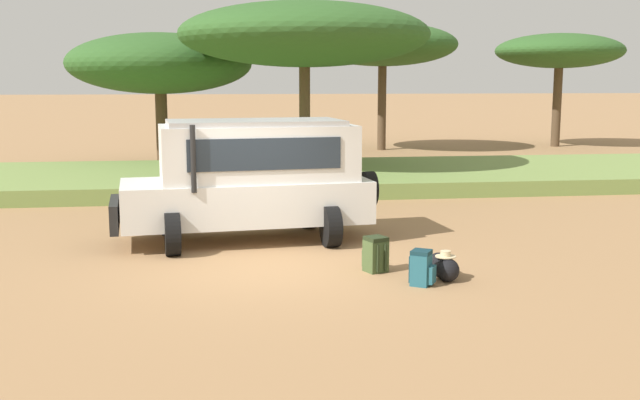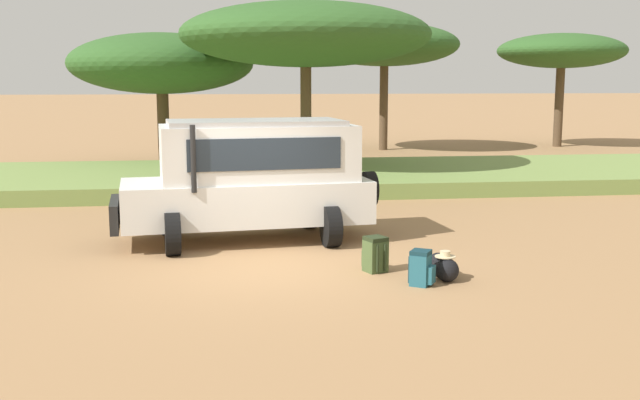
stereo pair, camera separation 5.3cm
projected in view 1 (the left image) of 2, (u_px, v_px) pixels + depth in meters
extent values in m
plane|color=#9E754C|center=(266.00, 268.00, 12.95)|extent=(320.00, 320.00, 0.00)
cube|color=olive|center=(244.00, 178.00, 23.21)|extent=(120.00, 7.00, 0.44)
cube|color=silver|center=(246.00, 201.00, 15.08)|extent=(5.07, 2.41, 0.84)
cube|color=silver|center=(258.00, 152.00, 14.98)|extent=(3.99, 2.18, 1.10)
cube|color=#232D38|center=(181.00, 157.00, 14.63)|extent=(0.23, 1.56, 0.77)
cube|color=#232D38|center=(265.00, 154.00, 14.11)|extent=(2.93, 0.35, 0.60)
cube|color=#232D38|center=(251.00, 146.00, 15.84)|extent=(2.93, 0.35, 0.60)
cube|color=#B7B7B7|center=(255.00, 122.00, 14.88)|extent=(3.59, 2.07, 0.10)
cube|color=black|center=(115.00, 214.00, 14.50)|extent=(0.33, 1.62, 0.56)
cylinder|color=black|center=(193.00, 159.00, 13.73)|extent=(0.10, 0.10, 1.25)
cylinder|color=black|center=(173.00, 234.00, 13.86)|extent=(0.36, 0.83, 0.80)
cylinder|color=black|center=(168.00, 216.00, 15.71)|extent=(0.36, 0.83, 0.80)
cylinder|color=black|center=(331.00, 227.00, 14.57)|extent=(0.36, 0.83, 0.80)
cylinder|color=black|center=(309.00, 210.00, 16.43)|extent=(0.36, 0.83, 0.80)
cylinder|color=black|center=(369.00, 189.00, 15.67)|extent=(0.30, 0.76, 0.74)
cube|color=#42562D|center=(376.00, 256.00, 12.70)|extent=(0.43, 0.42, 0.54)
cube|color=#42562D|center=(369.00, 257.00, 12.88)|extent=(0.27, 0.17, 0.30)
cube|color=#242F19|center=(376.00, 239.00, 12.65)|extent=(0.42, 0.43, 0.07)
cylinder|color=#242F19|center=(378.00, 259.00, 12.51)|extent=(0.04, 0.04, 0.46)
cylinder|color=#242F19|center=(385.00, 258.00, 12.58)|extent=(0.04, 0.04, 0.46)
cube|color=#235B6B|center=(421.00, 270.00, 11.86)|extent=(0.40, 0.42, 0.50)
cube|color=#235B6B|center=(432.00, 275.00, 11.80)|extent=(0.19, 0.25, 0.28)
cube|color=#13323A|center=(421.00, 252.00, 11.82)|extent=(0.41, 0.41, 0.07)
cylinder|color=#13323A|center=(413.00, 268.00, 11.99)|extent=(0.04, 0.04, 0.43)
cylinder|color=#13323A|center=(410.00, 270.00, 11.86)|extent=(0.04, 0.04, 0.43)
cylinder|color=black|center=(443.00, 267.00, 12.29)|extent=(0.40, 0.48, 0.38)
sphere|color=black|center=(448.00, 270.00, 12.07)|extent=(0.37, 0.37, 0.37)
sphere|color=black|center=(438.00, 264.00, 12.51)|extent=(0.37, 0.37, 0.37)
torus|color=black|center=(443.00, 254.00, 12.26)|extent=(0.03, 0.17, 0.16)
cylinder|color=beige|center=(446.00, 256.00, 12.16)|extent=(0.34, 0.34, 0.02)
cylinder|color=beige|center=(446.00, 253.00, 12.16)|extent=(0.17, 0.17, 0.09)
cylinder|color=brown|center=(162.00, 128.00, 27.84)|extent=(0.44, 0.44, 2.88)
ellipsoid|color=#2D5623|center=(160.00, 63.00, 27.46)|extent=(6.75, 6.56, 2.22)
cylinder|color=brown|center=(305.00, 122.00, 24.10)|extent=(0.35, 0.35, 3.77)
ellipsoid|color=#2D5623|center=(304.00, 35.00, 23.66)|extent=(7.96, 7.74, 2.03)
cylinder|color=brown|center=(382.00, 107.00, 34.56)|extent=(0.39, 0.39, 3.98)
ellipsoid|color=#2D5623|center=(383.00, 45.00, 34.11)|extent=(6.81, 6.87, 1.95)
cylinder|color=brown|center=(557.00, 106.00, 36.36)|extent=(0.42, 0.42, 3.90)
ellipsoid|color=#2D5623|center=(560.00, 51.00, 35.93)|extent=(6.20, 5.44, 1.66)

